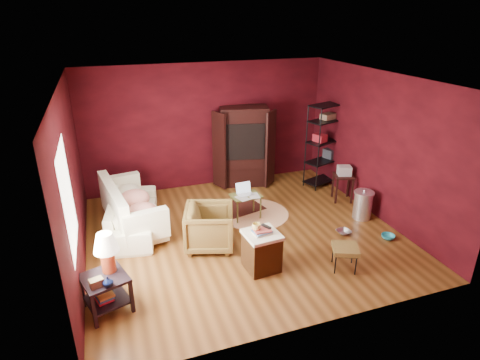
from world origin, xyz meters
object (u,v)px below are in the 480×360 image
at_px(side_table, 106,265).
at_px(hamper, 262,250).
at_px(sofa, 132,209).
at_px(laptop_desk, 246,197).
at_px(tv_armoire, 244,145).
at_px(armchair, 210,225).
at_px(wire_shelving, 326,141).

bearing_deg(side_table, hamper, 3.37).
relative_size(sofa, laptop_desk, 2.92).
xyz_separation_m(hamper, laptop_desk, (0.35, 1.69, 0.10)).
bearing_deg(laptop_desk, sofa, 168.13).
relative_size(sofa, tv_armoire, 1.12).
height_order(armchair, wire_shelving, wire_shelving).
xyz_separation_m(armchair, laptop_desk, (0.94, 0.80, 0.02)).
xyz_separation_m(sofa, wire_shelving, (4.47, 0.71, 0.65)).
height_order(hamper, tv_armoire, tv_armoire).
height_order(laptop_desk, wire_shelving, wire_shelving).
height_order(sofa, tv_armoire, tv_armoire).
distance_m(side_table, tv_armoire, 4.71).
height_order(armchair, tv_armoire, tv_armoire).
bearing_deg(hamper, laptop_desk, 78.46).
bearing_deg(armchair, wire_shelving, -43.26).
distance_m(side_table, wire_shelving, 5.74).
xyz_separation_m(armchair, hamper, (0.60, -0.89, -0.08)).
bearing_deg(laptop_desk, side_table, -149.46).
distance_m(hamper, wire_shelving, 3.86).
bearing_deg(wire_shelving, armchair, -169.99).
bearing_deg(tv_armoire, sofa, -140.50).
bearing_deg(tv_armoire, hamper, -91.71).
xyz_separation_m(laptop_desk, wire_shelving, (2.32, 1.01, 0.61)).
bearing_deg(tv_armoire, wire_shelving, -5.82).
xyz_separation_m(side_table, wire_shelving, (4.97, 2.84, 0.38)).
distance_m(sofa, laptop_desk, 2.17).
bearing_deg(wire_shelving, laptop_desk, -175.51).
xyz_separation_m(armchair, side_table, (-1.71, -1.03, 0.25)).
bearing_deg(tv_armoire, laptop_desk, -95.11).
xyz_separation_m(side_table, hamper, (2.31, 0.14, -0.33)).
height_order(armchair, side_table, side_table).
bearing_deg(sofa, hamper, -127.74).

